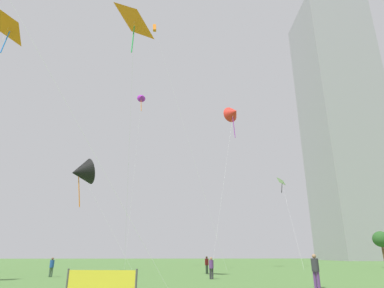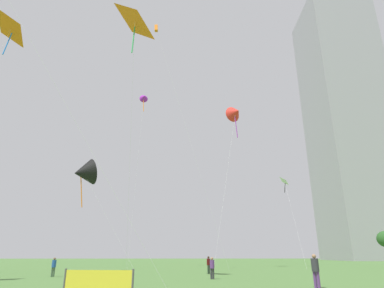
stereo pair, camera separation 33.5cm
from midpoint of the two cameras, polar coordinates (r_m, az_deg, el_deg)
name	(u,v)px [view 2 (the right image)]	position (r m, az deg, el deg)	size (l,w,h in m)	color
person_standing_1	(212,266)	(26.93, 3.99, -20.95)	(0.36, 0.36, 1.62)	#2D2D33
person_standing_2	(209,264)	(34.62, 3.27, -20.52)	(0.36, 0.36, 1.64)	#3F593F
person_standing_3	(315,268)	(20.96, 21.60, -19.93)	(0.41, 0.41, 1.85)	#593372
person_standing_4	(54,266)	(31.81, -23.14, -19.32)	(0.35, 0.35, 1.57)	#3F593F
kite_flying_0	(135,23)	(31.89, -9.85, 20.53)	(3.36, 10.20, 23.31)	silver
kite_flying_1	(157,31)	(47.79, -6.07, 19.46)	(9.65, 2.12, 32.49)	silver
kite_flying_3	(144,98)	(53.59, -8.40, 8.19)	(1.54, 3.12, 26.94)	silver
kite_flying_5	(10,30)	(38.72, -29.43, 17.31)	(2.95, 5.89, 24.30)	silver
kite_flying_6	(235,113)	(50.19, 7.95, 5.57)	(6.22, 9.64, 23.87)	silver
kite_flying_7	(83,172)	(38.92, -18.57, -4.84)	(8.59, 3.99, 12.44)	silver
kite_flying_8	(285,182)	(54.69, 16.36, -6.56)	(1.69, 9.21, 13.72)	silver
distant_highrise_0	(346,120)	(130.84, 25.85, 3.87)	(22.46, 25.15, 97.16)	#939399
event_banner	(98,286)	(13.88, -15.71, -23.14)	(2.77, 0.43, 1.30)	#4C4C4C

